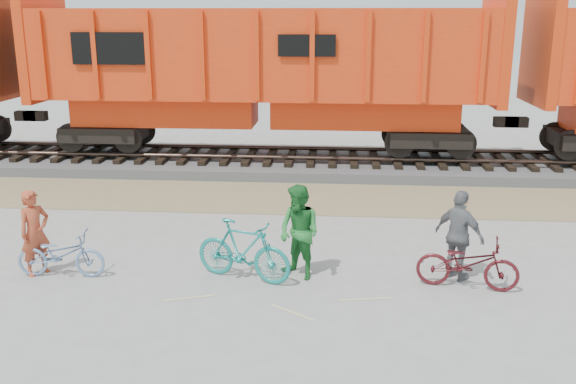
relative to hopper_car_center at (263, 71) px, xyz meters
name	(u,v)px	position (x,y,z in m)	size (l,w,h in m)	color
ground	(253,281)	(0.85, -9.00, -3.01)	(120.00, 120.00, 0.00)	#9E9E99
gravel_strip	(281,198)	(0.85, -3.50, -3.00)	(120.00, 3.00, 0.02)	#96845D
ballast_bed	(291,163)	(0.85, 0.00, -2.86)	(120.00, 4.00, 0.30)	slate
track	(291,153)	(0.85, 0.00, -2.53)	(120.00, 2.60, 0.24)	black
hopper_car_center	(263,71)	(0.00, 0.00, 0.00)	(14.00, 3.13, 4.65)	black
bicycle_blue	(61,254)	(-2.69, -9.04, -2.58)	(0.57, 1.63, 0.86)	#7293C0
bicycle_teal	(243,250)	(0.67, -8.91, -2.44)	(0.53, 1.87, 1.12)	teal
bicycle_maroon	(468,263)	(4.64, -8.97, -2.54)	(0.61, 1.76, 0.92)	#4E1419
person_solo	(35,233)	(-3.19, -8.94, -2.20)	(0.59, 0.38, 1.61)	#AE4226
person_man	(299,232)	(1.67, -8.71, -2.14)	(0.84, 0.66, 1.73)	#23752F
person_woman	(459,236)	(4.54, -8.57, -2.17)	(0.98, 0.41, 1.67)	slate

